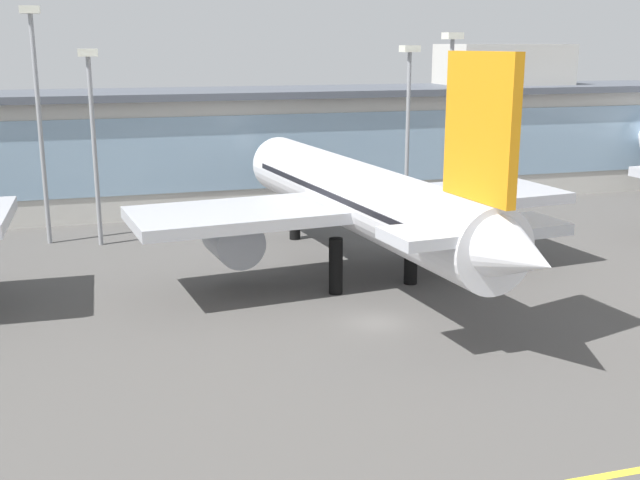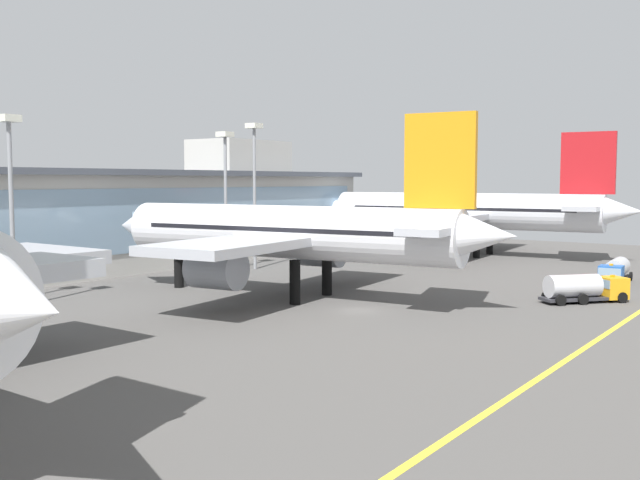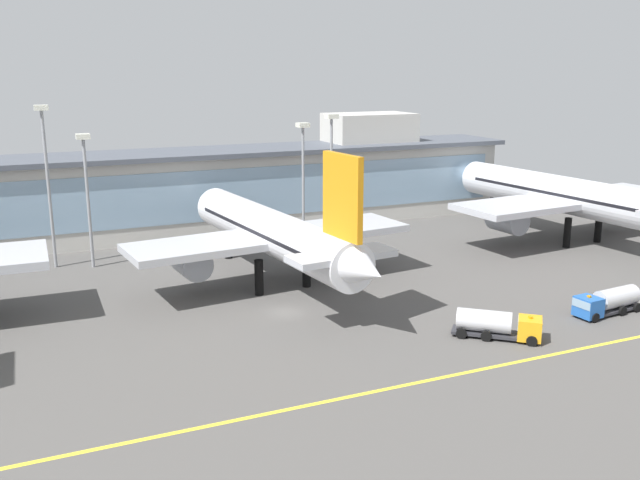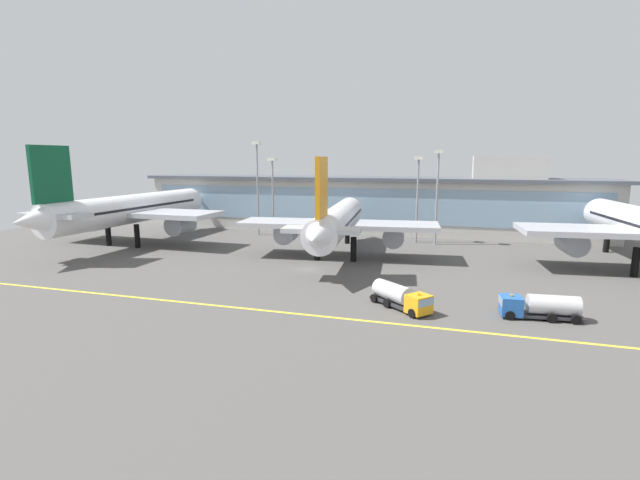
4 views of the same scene
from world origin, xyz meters
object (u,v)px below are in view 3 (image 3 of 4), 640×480
baggage_tug_near (606,302)px  apron_light_mast_centre (86,178)px  apron_light_mast_east (331,157)px  apron_light_mast_west (303,162)px  apron_light_mast_far_east (46,162)px  fuel_tanker_truck (500,324)px  airliner_far_right (570,197)px  airliner_near_right (273,233)px

baggage_tug_near → apron_light_mast_centre: apron_light_mast_centre is taller
apron_light_mast_centre → apron_light_mast_east: (37.50, 1.15, 0.91)m
apron_light_mast_west → apron_light_mast_far_east: bearing=-179.1°
fuel_tanker_truck → apron_light_mast_centre: bearing=169.1°
apron_light_mast_west → airliner_far_right: bearing=-24.2°
baggage_tug_near → apron_light_mast_west: bearing=-73.7°
apron_light_mast_centre → apron_light_mast_west: bearing=4.6°
airliner_near_right → apron_light_mast_east: apron_light_mast_east is taller
fuel_tanker_truck → baggage_tug_near: (15.65, 0.99, 0.00)m
airliner_near_right → baggage_tug_near: (30.87, -25.80, -5.35)m
apron_light_mast_west → airliner_near_right: bearing=-121.7°
airliner_far_right → apron_light_mast_far_east: apron_light_mast_far_east is taller
airliner_near_right → fuel_tanker_truck: airliner_near_right is taller
fuel_tanker_truck → apron_light_mast_far_east: apron_light_mast_far_east is taller
fuel_tanker_truck → apron_light_mast_centre: (-35.69, 44.79, 11.18)m
airliner_near_right → apron_light_mast_west: bearing=-38.0°
airliner_near_right → baggage_tug_near: size_ratio=5.22×
apron_light_mast_west → apron_light_mast_centre: 33.38m
fuel_tanker_truck → apron_light_mast_east: apron_light_mast_east is taller
baggage_tug_near → airliner_near_right: bearing=-44.8°
apron_light_mast_east → baggage_tug_near: bearing=-72.9°
baggage_tug_near → apron_light_mast_far_east: (-56.18, 45.92, 13.35)m
apron_light_mast_east → airliner_near_right: bearing=-131.6°
fuel_tanker_truck → apron_light_mast_east: size_ratio=0.42×
airliner_near_right → baggage_tug_near: 40.59m
baggage_tug_near → apron_light_mast_west: apron_light_mast_west is taller
fuel_tanker_truck → apron_light_mast_centre: size_ratio=0.45×
baggage_tug_near → apron_light_mast_far_east: size_ratio=0.41×
airliner_near_right → apron_light_mast_west: apron_light_mast_west is taller
airliner_near_right → apron_light_mast_far_east: (-25.31, 20.11, 7.99)m
apron_light_mast_east → apron_light_mast_far_east: 42.37m
fuel_tanker_truck → apron_light_mast_far_east: (-40.53, 46.90, 13.35)m
apron_light_mast_west → apron_light_mast_east: 4.57m
apron_light_mast_west → apron_light_mast_centre: bearing=-175.4°
airliner_far_right → apron_light_mast_west: bearing=60.5°
apron_light_mast_west → apron_light_mast_east: (4.24, -1.54, 0.76)m
baggage_tug_near → apron_light_mast_centre: 68.41m
airliner_near_right → airliner_far_right: bearing=-92.8°
apron_light_mast_east → apron_light_mast_far_east: size_ratio=0.90×
apron_light_mast_far_east → fuel_tanker_truck: bearing=-49.2°
fuel_tanker_truck → apron_light_mast_west: bearing=133.5°
apron_light_mast_centre → apron_light_mast_east: 37.53m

